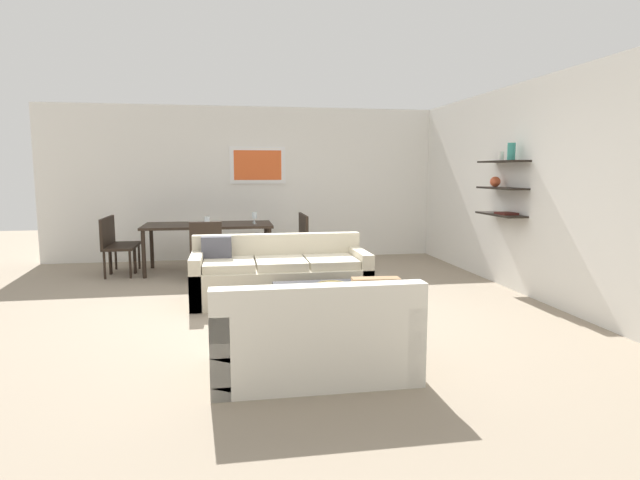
{
  "coord_description": "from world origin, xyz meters",
  "views": [
    {
      "loc": [
        -0.7,
        -5.98,
        1.58
      ],
      "look_at": [
        0.37,
        0.2,
        0.75
      ],
      "focal_mm": 29.48,
      "sensor_mm": 36.0,
      "label": 1
    }
  ],
  "objects_px": {
    "sofa_beige": "(279,276)",
    "dining_table": "(208,228)",
    "wine_glass_foot": "(207,219)",
    "dining_chair_right_far": "(295,236)",
    "dining_chair_foot": "(206,247)",
    "decorative_bowl": "(332,286)",
    "wine_glass_right_far": "(254,215)",
    "coffee_table": "(328,307)",
    "dining_chair_left_far": "(119,240)",
    "wine_glass_right_near": "(255,216)",
    "dining_chair_right_near": "(298,239)",
    "loveseat_white": "(314,337)",
    "apple_on_coffee_table": "(299,288)",
    "dining_chair_left_near": "(113,243)"
  },
  "relations": [
    {
      "from": "dining_chair_right_near",
      "to": "dining_chair_foot",
      "type": "distance_m",
      "value": 1.55
    },
    {
      "from": "dining_chair_left_far",
      "to": "wine_glass_right_far",
      "type": "xyz_separation_m",
      "value": [
        2.11,
        -0.1,
        0.37
      ]
    },
    {
      "from": "sofa_beige",
      "to": "apple_on_coffee_table",
      "type": "relative_size",
      "value": 28.01
    },
    {
      "from": "dining_chair_foot",
      "to": "wine_glass_foot",
      "type": "xyz_separation_m",
      "value": [
        0.0,
        0.47,
        0.36
      ]
    },
    {
      "from": "dining_chair_left_far",
      "to": "wine_glass_foot",
      "type": "relative_size",
      "value": 5.73
    },
    {
      "from": "dining_chair_left_near",
      "to": "dining_chair_foot",
      "type": "relative_size",
      "value": 1.0
    },
    {
      "from": "dining_chair_left_near",
      "to": "dining_chair_foot",
      "type": "distance_m",
      "value": 1.55
    },
    {
      "from": "decorative_bowl",
      "to": "dining_table",
      "type": "relative_size",
      "value": 0.15
    },
    {
      "from": "loveseat_white",
      "to": "wine_glass_right_near",
      "type": "bearing_deg",
      "value": 93.13
    },
    {
      "from": "dining_table",
      "to": "apple_on_coffee_table",
      "type": "bearing_deg",
      "value": -73.19
    },
    {
      "from": "sofa_beige",
      "to": "dining_chair_left_far",
      "type": "relative_size",
      "value": 2.42
    },
    {
      "from": "sofa_beige",
      "to": "dining_chair_right_near",
      "type": "distance_m",
      "value": 1.92
    },
    {
      "from": "dining_table",
      "to": "dining_chair_right_near",
      "type": "relative_size",
      "value": 2.24
    },
    {
      "from": "coffee_table",
      "to": "dining_chair_right_far",
      "type": "relative_size",
      "value": 1.21
    },
    {
      "from": "dining_chair_right_near",
      "to": "dining_chair_foot",
      "type": "xyz_separation_m",
      "value": [
        -1.39,
        -0.67,
        0.0
      ]
    },
    {
      "from": "sofa_beige",
      "to": "coffee_table",
      "type": "bearing_deg",
      "value": -71.42
    },
    {
      "from": "dining_chair_left_near",
      "to": "sofa_beige",
      "type": "bearing_deg",
      "value": -38.57
    },
    {
      "from": "decorative_bowl",
      "to": "wine_glass_right_far",
      "type": "height_order",
      "value": "wine_glass_right_far"
    },
    {
      "from": "dining_table",
      "to": "dining_chair_foot",
      "type": "xyz_separation_m",
      "value": [
        0.0,
        -0.88,
        -0.18
      ]
    },
    {
      "from": "dining_chair_foot",
      "to": "wine_glass_right_far",
      "type": "bearing_deg",
      "value": 54.17
    },
    {
      "from": "dining_table",
      "to": "dining_chair_foot",
      "type": "height_order",
      "value": "dining_chair_foot"
    },
    {
      "from": "sofa_beige",
      "to": "wine_glass_right_far",
      "type": "distance_m",
      "value": 2.26
    },
    {
      "from": "dining_table",
      "to": "dining_chair_left_far",
      "type": "xyz_separation_m",
      "value": [
        -1.39,
        0.21,
        -0.18
      ]
    },
    {
      "from": "dining_chair_left_near",
      "to": "wine_glass_right_far",
      "type": "height_order",
      "value": "wine_glass_right_far"
    },
    {
      "from": "wine_glass_foot",
      "to": "dining_chair_right_far",
      "type": "bearing_deg",
      "value": 24.14
    },
    {
      "from": "decorative_bowl",
      "to": "dining_chair_right_far",
      "type": "height_order",
      "value": "dining_chair_right_far"
    },
    {
      "from": "sofa_beige",
      "to": "dining_table",
      "type": "xyz_separation_m",
      "value": [
        -0.92,
        2.06,
        0.39
      ]
    },
    {
      "from": "dining_chair_right_far",
      "to": "wine_glass_foot",
      "type": "xyz_separation_m",
      "value": [
        -1.39,
        -0.62,
        0.36
      ]
    },
    {
      "from": "loveseat_white",
      "to": "wine_glass_right_near",
      "type": "height_order",
      "value": "wine_glass_right_near"
    },
    {
      "from": "decorative_bowl",
      "to": "dining_chair_left_far",
      "type": "height_order",
      "value": "dining_chair_left_far"
    },
    {
      "from": "coffee_table",
      "to": "dining_chair_right_near",
      "type": "xyz_separation_m",
      "value": [
        0.09,
        3.0,
        0.31
      ]
    },
    {
      "from": "wine_glass_right_far",
      "to": "dining_chair_right_far",
      "type": "bearing_deg",
      "value": 8.06
    },
    {
      "from": "loveseat_white",
      "to": "dining_chair_right_near",
      "type": "height_order",
      "value": "dining_chair_right_near"
    },
    {
      "from": "dining_table",
      "to": "dining_chair_right_near",
      "type": "distance_m",
      "value": 1.42
    },
    {
      "from": "dining_chair_left_near",
      "to": "wine_glass_foot",
      "type": "bearing_deg",
      "value": -8.15
    },
    {
      "from": "dining_chair_left_far",
      "to": "wine_glass_right_far",
      "type": "relative_size",
      "value": 5.28
    },
    {
      "from": "coffee_table",
      "to": "dining_chair_right_far",
      "type": "distance_m",
      "value": 3.44
    },
    {
      "from": "apple_on_coffee_table",
      "to": "dining_table",
      "type": "height_order",
      "value": "dining_table"
    },
    {
      "from": "wine_glass_right_near",
      "to": "dining_chair_right_near",
      "type": "bearing_deg",
      "value": -8.06
    },
    {
      "from": "wine_glass_right_far",
      "to": "dining_table",
      "type": "bearing_deg",
      "value": -170.77
    },
    {
      "from": "sofa_beige",
      "to": "wine_glass_right_far",
      "type": "bearing_deg",
      "value": 95.25
    },
    {
      "from": "apple_on_coffee_table",
      "to": "wine_glass_foot",
      "type": "bearing_deg",
      "value": 109.04
    },
    {
      "from": "coffee_table",
      "to": "wine_glass_right_near",
      "type": "height_order",
      "value": "wine_glass_right_near"
    },
    {
      "from": "dining_chair_right_near",
      "to": "sofa_beige",
      "type": "bearing_deg",
      "value": -104.45
    },
    {
      "from": "dining_table",
      "to": "dining_chair_left_near",
      "type": "relative_size",
      "value": 2.24
    },
    {
      "from": "decorative_bowl",
      "to": "sofa_beige",
      "type": "bearing_deg",
      "value": 109.26
    },
    {
      "from": "sofa_beige",
      "to": "wine_glass_right_near",
      "type": "distance_m",
      "value": 2.04
    },
    {
      "from": "dining_table",
      "to": "wine_glass_foot",
      "type": "xyz_separation_m",
      "value": [
        0.0,
        -0.41,
        0.18
      ]
    },
    {
      "from": "dining_chair_left_far",
      "to": "wine_glass_right_near",
      "type": "xyz_separation_m",
      "value": [
        2.11,
        -0.33,
        0.38
      ]
    },
    {
      "from": "decorative_bowl",
      "to": "dining_chair_left_far",
      "type": "relative_size",
      "value": 0.35
    }
  ]
}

